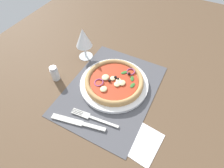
{
  "coord_description": "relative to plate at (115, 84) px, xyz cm",
  "views": [
    {
      "loc": [
        -39.08,
        -20.63,
        57.71
      ],
      "look_at": [
        0.8,
        0.0,
        2.84
      ],
      "focal_mm": 29.0,
      "sensor_mm": 36.0,
      "label": 1
    }
  ],
  "objects": [
    {
      "name": "ground_plane",
      "position": [
        -2.67,
        0.44,
        -2.32
      ],
      "size": [
        190.0,
        140.0,
        2.4
      ],
      "primitive_type": "cube",
      "color": "brown"
    },
    {
      "name": "placemat",
      "position": [
        -2.67,
        0.44,
        -0.92
      ],
      "size": [
        44.19,
        33.12,
        0.4
      ],
      "primitive_type": "cube",
      "color": "#4C4C51",
      "rests_on": "ground_plane"
    },
    {
      "name": "plate",
      "position": [
        0.0,
        0.0,
        0.0
      ],
      "size": [
        27.53,
        27.53,
        1.44
      ],
      "primitive_type": "cylinder",
      "color": "white",
      "rests_on": "placemat"
    },
    {
      "name": "pizza",
      "position": [
        -0.01,
        0.01,
        1.8
      ],
      "size": [
        23.47,
        23.47,
        2.58
      ],
      "color": "tan",
      "rests_on": "plate"
    },
    {
      "name": "fork",
      "position": [
        -17.16,
        0.5,
        -0.5
      ],
      "size": [
        3.33,
        18.06,
        0.44
      ],
      "rotation": [
        0.0,
        0.0,
        1.67
      ],
      "color": "silver",
      "rests_on": "placemat"
    },
    {
      "name": "knife",
      "position": [
        -21.13,
        3.93,
        -0.46
      ],
      "size": [
        5.55,
        19.93,
        0.62
      ],
      "rotation": [
        0.0,
        0.0,
        1.77
      ],
      "color": "silver",
      "rests_on": "placemat"
    },
    {
      "name": "wine_glass",
      "position": [
        9.56,
        20.19,
        9.13
      ],
      "size": [
        7.2,
        7.2,
        14.9
      ],
      "color": "silver",
      "rests_on": "ground_plane"
    },
    {
      "name": "napkin",
      "position": [
        -17.17,
        -18.12,
        -0.94
      ],
      "size": [
        14.0,
        12.87,
        0.36
      ],
      "primitive_type": "cube",
      "rotation": [
        0.0,
        0.0,
        -0.11
      ],
      "color": "white",
      "rests_on": "ground_plane"
    },
    {
      "name": "pepper_shaker",
      "position": [
        -7.94,
        23.72,
        2.13
      ],
      "size": [
        3.2,
        3.2,
        6.7
      ],
      "color": "silver",
      "rests_on": "ground_plane"
    }
  ]
}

